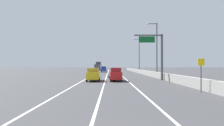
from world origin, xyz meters
name	(u,v)px	position (x,y,z in m)	size (l,w,h in m)	color
ground_plane	(114,72)	(0.00, 64.00, 0.00)	(320.00, 320.00, 0.00)	#38383A
lane_stripe_left	(96,73)	(-5.50, 55.00, 0.00)	(0.16, 130.00, 0.00)	silver
lane_stripe_center	(107,73)	(-2.00, 55.00, 0.00)	(0.16, 130.00, 0.00)	silver
lane_stripe_right	(119,73)	(1.50, 55.00, 0.00)	(0.16, 130.00, 0.00)	silver
jersey_barrier_right	(150,74)	(7.80, 40.00, 0.55)	(0.60, 120.00, 1.10)	gray
overhead_sign_gantry	(157,51)	(6.46, 27.48, 4.73)	(4.68, 0.36, 7.50)	#47474C
speed_advisory_sign	(201,73)	(6.90, 12.72, 1.76)	(0.60, 0.11, 3.00)	#4C4C51
lamp_post_right_second	(156,46)	(8.14, 36.05, 6.35)	(2.14, 0.44, 11.16)	#4C4C51
lamp_post_right_third	(138,53)	(8.11, 60.92, 6.35)	(2.14, 0.44, 11.16)	#4C4C51
car_white_0	(113,72)	(-0.64, 34.43, 0.99)	(1.89, 4.07, 2.00)	white
car_red_1	(116,74)	(-0.39, 25.74, 1.02)	(1.86, 4.82, 2.04)	red
car_blue_2	(104,69)	(-3.40, 65.53, 1.00)	(1.90, 4.32, 2.01)	#1E389E
car_yellow_3	(93,75)	(-3.77, 25.68, 0.99)	(1.96, 4.79, 1.99)	gold
box_truck	(98,67)	(-6.47, 83.61, 1.80)	(2.71, 9.15, 3.96)	#4C4C51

